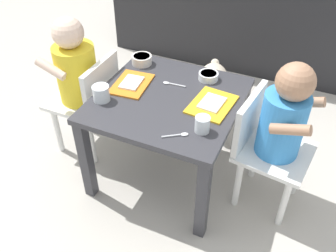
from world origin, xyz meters
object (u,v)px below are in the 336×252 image
at_px(water_cup_left, 202,125).
at_px(cereal_bowl_left_side, 208,76).
at_px(water_cup_right, 101,94).
at_px(spoon_by_right_tray, 172,84).
at_px(seated_child_right, 280,123).
at_px(food_tray_right, 212,104).
at_px(seated_child_left, 78,73).
at_px(dining_table, 168,111).
at_px(food_tray_left, 132,84).
at_px(dog, 212,86).
at_px(cereal_bowl_right_side, 142,59).
at_px(spoon_by_left_tray, 178,135).

relative_size(water_cup_left, cereal_bowl_left_side, 0.71).
bearing_deg(water_cup_right, spoon_by_right_tray, 46.21).
distance_m(seated_child_right, food_tray_right, 0.27).
height_order(seated_child_left, food_tray_right, seated_child_left).
distance_m(dining_table, water_cup_left, 0.27).
distance_m(seated_child_right, cereal_bowl_left_side, 0.39).
height_order(food_tray_left, water_cup_left, water_cup_left).
distance_m(dog, cereal_bowl_right_side, 0.49).
height_order(seated_child_left, seated_child_right, seated_child_left).
xyz_separation_m(food_tray_left, food_tray_right, (0.36, 0.00, 0.00)).
relative_size(food_tray_left, water_cup_right, 3.06).
distance_m(food_tray_left, food_tray_right, 0.36).
distance_m(spoon_by_left_tray, spoon_by_right_tray, 0.34).
height_order(dog, spoon_by_right_tray, spoon_by_right_tray).
relative_size(food_tray_left, cereal_bowl_right_side, 2.28).
xyz_separation_m(dining_table, spoon_by_left_tray, (0.13, -0.21, 0.07)).
height_order(food_tray_right, water_cup_right, water_cup_right).
height_order(dining_table, cereal_bowl_left_side, cereal_bowl_left_side).
relative_size(seated_child_right, spoon_by_right_tray, 6.92).
xyz_separation_m(seated_child_right, cereal_bowl_right_side, (-0.68, 0.17, 0.03)).
height_order(food_tray_left, water_cup_right, water_cup_right).
bearing_deg(dining_table, seated_child_right, 3.76).
height_order(food_tray_right, cereal_bowl_right_side, cereal_bowl_right_side).
relative_size(cereal_bowl_right_side, spoon_by_right_tray, 0.94).
distance_m(dining_table, seated_child_right, 0.46).
height_order(spoon_by_left_tray, spoon_by_right_tray, same).
distance_m(seated_child_left, spoon_by_left_tray, 0.63).
relative_size(food_tray_right, water_cup_right, 3.17).
height_order(dog, water_cup_left, water_cup_left).
height_order(dining_table, spoon_by_left_tray, spoon_by_left_tray).
bearing_deg(seated_child_left, spoon_by_right_tray, 10.80).
bearing_deg(spoon_by_right_tray, food_tray_right, -19.36).
distance_m(food_tray_left, water_cup_right, 0.16).
distance_m(seated_child_right, water_cup_left, 0.31).
height_order(water_cup_right, spoon_by_right_tray, water_cup_right).
bearing_deg(cereal_bowl_left_side, spoon_by_right_tray, -141.39).
xyz_separation_m(cereal_bowl_left_side, cereal_bowl_right_side, (-0.33, 0.00, 0.00)).
xyz_separation_m(seated_child_left, seated_child_right, (0.91, 0.02, -0.00)).
distance_m(food_tray_right, water_cup_left, 0.17).
relative_size(seated_child_right, water_cup_left, 11.12).
bearing_deg(water_cup_right, cereal_bowl_right_side, 87.44).
relative_size(seated_child_right, food_tray_right, 3.13).
height_order(dining_table, seated_child_right, seated_child_right).
height_order(seated_child_left, dog, seated_child_left).
bearing_deg(spoon_by_left_tray, food_tray_right, 77.48).
height_order(dining_table, food_tray_left, food_tray_left).
bearing_deg(spoon_by_left_tray, seated_child_right, 36.16).
xyz_separation_m(food_tray_left, spoon_by_right_tray, (0.16, 0.07, -0.00)).
relative_size(dining_table, cereal_bowl_right_side, 6.28).
bearing_deg(food_tray_right, cereal_bowl_right_side, 156.22).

